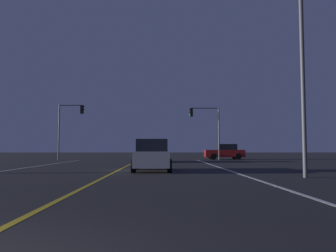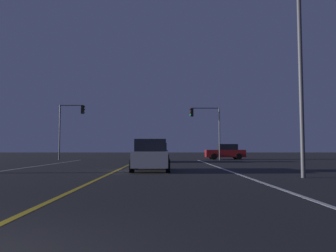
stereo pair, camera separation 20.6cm
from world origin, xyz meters
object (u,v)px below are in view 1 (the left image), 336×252
(car_lead_same_lane, at_px, (152,156))
(traffic_light_near_left, at_px, (71,119))
(street_lamp_right_near, at_px, (290,49))
(car_crossing_side, at_px, (225,152))
(car_ahead_far, at_px, (157,153))
(traffic_light_near_right, at_px, (205,121))

(car_lead_same_lane, distance_m, traffic_light_near_left, 20.43)
(street_lamp_right_near, bearing_deg, car_crossing_side, -93.69)
(car_ahead_far, height_order, street_lamp_right_near, street_lamp_right_near)
(car_crossing_side, relative_size, street_lamp_right_near, 0.50)
(car_crossing_side, height_order, traffic_light_near_right, traffic_light_near_right)
(traffic_light_near_right, height_order, traffic_light_near_left, traffic_light_near_left)
(car_lead_same_lane, distance_m, traffic_light_near_right, 18.90)
(car_lead_same_lane, xyz_separation_m, car_crossing_side, (7.51, 19.41, 0.00))
(traffic_light_near_right, distance_m, traffic_light_near_left, 14.32)
(car_ahead_far, relative_size, car_lead_same_lane, 1.00)
(traffic_light_near_left, height_order, street_lamp_right_near, street_lamp_right_near)
(traffic_light_near_left, bearing_deg, traffic_light_near_right, -0.00)
(car_ahead_far, relative_size, car_crossing_side, 1.00)
(car_ahead_far, xyz_separation_m, traffic_light_near_right, (4.99, 5.40, 3.33))
(traffic_light_near_right, relative_size, street_lamp_right_near, 0.64)
(car_crossing_side, relative_size, traffic_light_near_left, 0.73)
(traffic_light_near_left, bearing_deg, car_lead_same_lane, -62.74)
(car_lead_same_lane, bearing_deg, traffic_light_near_left, 27.26)
(traffic_light_near_right, xyz_separation_m, street_lamp_right_near, (0.88, -22.12, 1.31))
(car_ahead_far, bearing_deg, street_lamp_right_near, -160.67)
(car_lead_same_lane, height_order, traffic_light_near_left, traffic_light_near_left)
(car_lead_same_lane, relative_size, traffic_light_near_left, 0.73)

